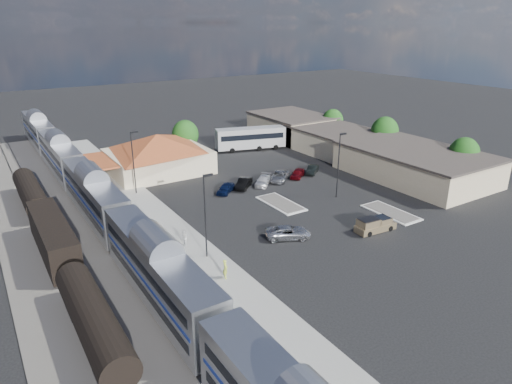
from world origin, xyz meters
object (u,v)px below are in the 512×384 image
pickup_truck (375,225)px  suv (288,232)px  coach_bus (251,137)px  station_depot (158,153)px

pickup_truck → suv: pickup_truck is taller
suv → coach_bus: (16.45, 34.47, 1.71)m
pickup_truck → coach_bus: size_ratio=0.38×
pickup_truck → coach_bus: (6.88, 38.39, 1.61)m
station_depot → pickup_truck: bearing=-69.6°
station_depot → suv: size_ratio=3.60×
station_depot → suv: 31.07m
suv → pickup_truck: bearing=-85.9°
station_depot → suv: station_depot is taller
station_depot → coach_bus: station_depot is taller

